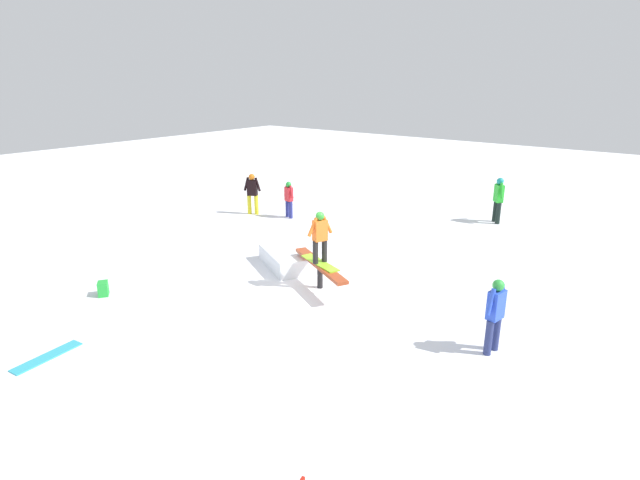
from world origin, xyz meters
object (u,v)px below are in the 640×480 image
(bystander_red, at_px, (289,198))
(loose_snowboard_cyan, at_px, (47,357))
(bystander_black, at_px, (252,192))
(backpack_on_snow, at_px, (103,289))
(rail_feature, at_px, (320,267))
(main_rider_on_rail, at_px, (320,239))
(bystander_blue, at_px, (495,312))
(bystander_green, at_px, (498,198))

(bystander_red, xyz_separation_m, loose_snowboard_cyan, (2.80, -10.02, -0.74))
(loose_snowboard_cyan, bearing_deg, bystander_red, -171.24)
(bystander_black, bearing_deg, backpack_on_snow, 83.43)
(rail_feature, distance_m, loose_snowboard_cyan, 6.03)
(main_rider_on_rail, distance_m, bystander_blue, 4.44)
(rail_feature, xyz_separation_m, bystander_blue, (4.40, -0.39, 0.28))
(rail_feature, height_order, bystander_green, bystander_green)
(bystander_blue, height_order, bystander_red, bystander_blue)
(main_rider_on_rail, distance_m, bystander_green, 8.50)
(main_rider_on_rail, relative_size, bystander_black, 0.89)
(bystander_green, height_order, bystander_black, bystander_green)
(rail_feature, distance_m, bystander_green, 8.50)
(bystander_green, relative_size, bystander_blue, 1.09)
(rail_feature, relative_size, bystander_red, 1.77)
(main_rider_on_rail, xyz_separation_m, bystander_blue, (4.40, -0.39, -0.45))
(bystander_blue, height_order, loose_snowboard_cyan, bystander_blue)
(bystander_black, relative_size, backpack_on_snow, 4.50)
(bystander_blue, bearing_deg, bystander_red, -106.82)
(bystander_green, bearing_deg, bystander_blue, -21.75)
(bystander_green, bearing_deg, backpack_on_snow, -64.20)
(bystander_green, bearing_deg, bystander_black, -100.21)
(backpack_on_snow, bearing_deg, loose_snowboard_cyan, -15.18)
(rail_feature, xyz_separation_m, backpack_on_snow, (-3.79, -3.52, -0.38))
(bystander_green, xyz_separation_m, bystander_blue, (2.98, -8.77, -0.08))
(bystander_blue, xyz_separation_m, backpack_on_snow, (-8.19, -3.13, -0.66))
(bystander_black, bearing_deg, bystander_red, 173.72)
(rail_feature, height_order, bystander_red, bystander_red)
(bystander_green, distance_m, bystander_blue, 9.26)
(bystander_red, bearing_deg, backpack_on_snow, 114.90)
(bystander_blue, bearing_deg, bystander_green, -150.79)
(rail_feature, relative_size, backpack_on_snow, 6.97)
(bystander_black, xyz_separation_m, backpack_on_snow, (2.44, -7.42, -0.69))
(loose_snowboard_cyan, bearing_deg, bystander_blue, 122.40)
(rail_feature, xyz_separation_m, bystander_red, (-4.83, 4.37, 0.20))
(rail_feature, height_order, backpack_on_snow, rail_feature)
(main_rider_on_rail, relative_size, backpack_on_snow, 4.00)
(bystander_red, xyz_separation_m, backpack_on_snow, (1.04, -7.89, -0.58))
(bystander_red, bearing_deg, bystander_blue, 170.11)
(bystander_green, relative_size, bystander_black, 1.05)
(bystander_blue, distance_m, backpack_on_snow, 8.80)
(bystander_green, distance_m, bystander_black, 8.87)
(rail_feature, relative_size, loose_snowboard_cyan, 1.87)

